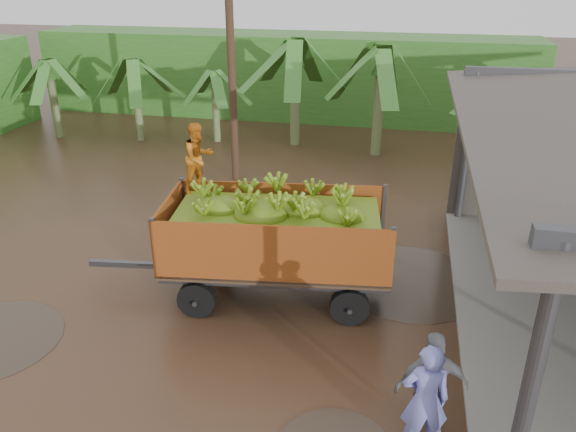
% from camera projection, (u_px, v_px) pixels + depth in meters
% --- Properties ---
extents(ground, '(100.00, 100.00, 0.00)m').
position_uv_depth(ground, '(204.00, 309.00, 11.42)').
color(ground, black).
rests_on(ground, ground).
extents(hedge_north, '(22.00, 3.00, 3.60)m').
position_uv_depth(hedge_north, '(282.00, 75.00, 25.31)').
color(hedge_north, '#2D661E').
rests_on(hedge_north, ground).
extents(banana_trailer, '(6.42, 2.76, 3.55)m').
position_uv_depth(banana_trailer, '(276.00, 235.00, 11.43)').
color(banana_trailer, '#C75B1C').
rests_on(banana_trailer, ground).
extents(man_blue, '(0.74, 0.55, 1.84)m').
position_uv_depth(man_blue, '(425.00, 400.00, 7.76)').
color(man_blue, '#747AD4').
rests_on(man_blue, ground).
extents(man_grey, '(1.15, 0.71, 1.83)m').
position_uv_depth(man_grey, '(432.00, 387.00, 8.01)').
color(man_grey, slate).
rests_on(man_grey, ground).
extents(utility_pole, '(1.20, 0.24, 7.61)m').
position_uv_depth(utility_pole, '(231.00, 57.00, 16.74)').
color(utility_pole, '#47301E').
rests_on(utility_pole, ground).
extents(banana_plants, '(25.20, 20.23, 4.06)m').
position_uv_depth(banana_plants, '(120.00, 127.00, 17.37)').
color(banana_plants, '#2D661E').
rests_on(banana_plants, ground).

